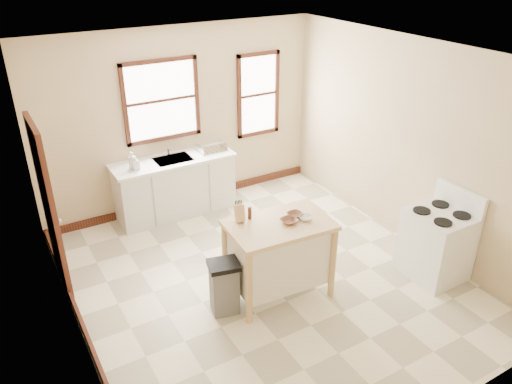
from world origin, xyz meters
TOP-DOWN VIEW (x-y plane):
  - floor at (0.00, 0.00)m, footprint 5.00×5.00m
  - ceiling at (0.00, 0.00)m, footprint 5.00×5.00m
  - wall_back at (0.00, 2.50)m, footprint 4.50×0.04m
  - wall_left at (-2.25, 0.00)m, footprint 0.04×5.00m
  - wall_right at (2.25, 0.00)m, footprint 0.04×5.00m
  - window_main at (-0.30, 2.48)m, footprint 1.17×0.06m
  - window_side at (1.35, 2.48)m, footprint 0.77×0.06m
  - door_left at (-2.21, 1.30)m, footprint 0.06×0.90m
  - baseboard_back at (0.00, 2.47)m, footprint 4.50×0.04m
  - baseboard_left at (-2.22, 0.00)m, footprint 0.04×5.00m
  - sink_counter at (-0.30, 2.20)m, footprint 1.86×0.62m
  - faucet at (-0.30, 2.38)m, footprint 0.03×0.03m
  - soap_bottle_a at (-0.93, 2.16)m, footprint 0.13×0.13m
  - soap_bottle_b at (-0.90, 2.11)m, footprint 0.10×0.10m
  - dish_rack at (0.35, 2.20)m, footprint 0.44×0.33m
  - kitchen_island at (0.01, -0.28)m, footprint 1.25×0.84m
  - knife_block at (-0.37, -0.01)m, footprint 0.12×0.12m
  - pepper_grinder at (-0.24, -0.03)m, footprint 0.04×0.04m
  - bowl_a at (0.10, -0.33)m, footprint 0.21×0.21m
  - bowl_b at (0.24, -0.24)m, footprint 0.18×0.18m
  - bowl_c at (0.30, -0.37)m, footprint 0.20×0.20m
  - trash_bin at (-0.71, -0.25)m, footprint 0.40×0.36m
  - gas_stove at (1.91, -0.96)m, footprint 0.72×0.72m

SIDE VIEW (x-z plane):
  - floor at x=0.00m, z-range 0.00..0.00m
  - baseboard_back at x=0.00m, z-range 0.00..0.12m
  - baseboard_left at x=-2.22m, z-range 0.00..0.12m
  - trash_bin at x=-0.71m, z-range 0.00..0.66m
  - sink_counter at x=-0.30m, z-range 0.00..0.92m
  - kitchen_island at x=0.01m, z-range 0.00..0.98m
  - gas_stove at x=1.91m, z-range 0.00..1.16m
  - dish_rack at x=0.35m, z-range 0.92..1.03m
  - bowl_b at x=0.24m, z-range 0.98..1.02m
  - bowl_a at x=0.10m, z-range 0.98..1.02m
  - bowl_c at x=0.30m, z-range 0.98..1.03m
  - soap_bottle_b at x=-0.90m, z-range 0.92..1.13m
  - faucet at x=-0.30m, z-range 0.92..1.14m
  - soap_bottle_a at x=-0.93m, z-range 0.92..1.18m
  - door_left at x=-2.21m, z-range 0.00..2.10m
  - pepper_grinder at x=-0.24m, z-range 0.98..1.13m
  - knife_block at x=-0.37m, z-range 0.98..1.18m
  - wall_back at x=0.00m, z-range 0.00..2.80m
  - wall_left at x=-2.25m, z-range 0.00..2.80m
  - wall_right at x=2.25m, z-range 0.00..2.80m
  - window_side at x=1.35m, z-range 0.92..2.29m
  - window_main at x=-0.30m, z-range 1.14..2.36m
  - ceiling at x=0.00m, z-range 2.80..2.80m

